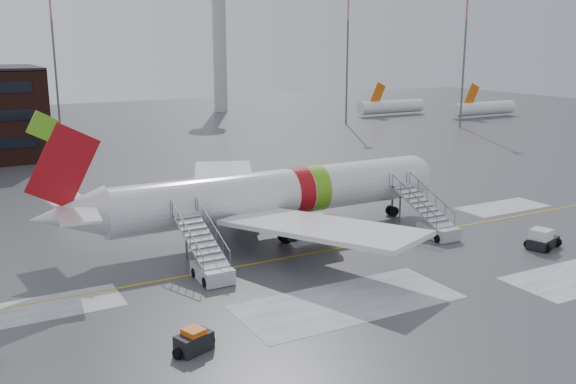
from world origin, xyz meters
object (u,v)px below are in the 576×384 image
baggage_tractor (194,342)px  airliner (266,195)px  airstair_fwd (432,223)px  airstair_aft (208,262)px  pushback_tug (542,239)px

baggage_tractor → airliner: bearing=52.7°
airstair_fwd → airliner: bearing=151.4°
airliner → airstair_aft: airliner is taller
baggage_tractor → pushback_tug: bearing=5.9°
pushback_tug → airstair_fwd: bearing=128.2°
pushback_tug → baggage_tractor: bearing=-174.1°
airliner → baggage_tractor: size_ratio=13.65×
airstair_fwd → airstair_aft: size_ratio=1.00×
airstair_fwd → airstair_aft: 19.72m
pushback_tug → baggage_tractor: 29.82m
airstair_fwd → baggage_tractor: size_ratio=3.00×
baggage_tractor → airstair_fwd: bearing=21.8°
airstair_aft → pushback_tug: 25.84m
airstair_fwd → baggage_tractor: (-24.42, -9.75, -0.53)m
airliner → airstair_fwd: bearing=-28.6°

